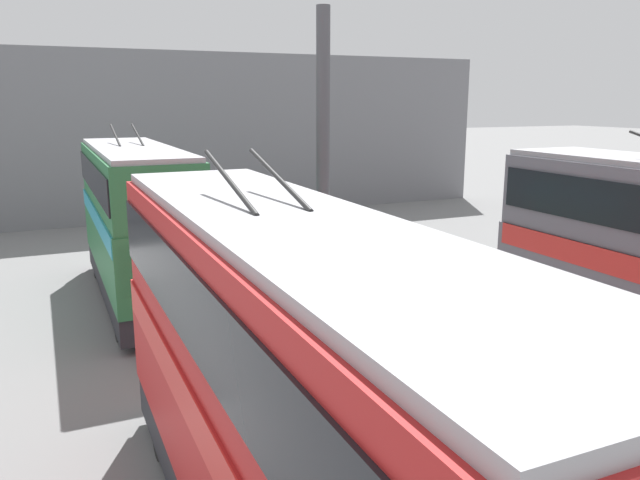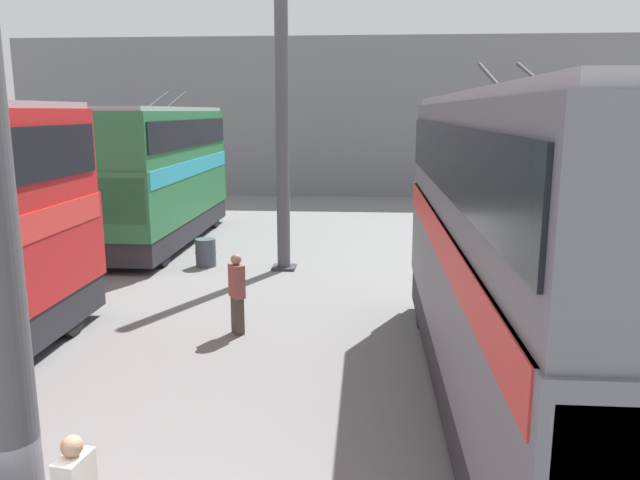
% 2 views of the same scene
% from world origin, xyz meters
% --- Properties ---
extents(depot_back_wall, '(0.50, 36.00, 8.91)m').
position_xyz_m(depot_back_wall, '(31.17, 0.00, 4.45)').
color(depot_back_wall, slate).
rests_on(depot_back_wall, ground_plane).
extents(support_column_far, '(0.72, 0.72, 8.95)m').
position_xyz_m(support_column_far, '(13.91, 0.00, 4.35)').
color(support_column_far, '#4C4C51').
rests_on(support_column_far, ground_plane).
extents(bus_right_near, '(10.63, 2.54, 5.64)m').
position_xyz_m(bus_right_near, '(3.97, 4.94, 2.84)').
color(bus_right_near, black).
rests_on(bus_right_near, ground_plane).
extents(bus_right_far, '(9.76, 2.54, 5.58)m').
position_xyz_m(bus_right_far, '(17.34, 4.94, 2.82)').
color(bus_right_far, black).
rests_on(bus_right_far, ground_plane).
extents(person_aisle_midway, '(0.48, 0.43, 1.80)m').
position_xyz_m(person_aisle_midway, '(8.09, 0.25, 0.96)').
color(person_aisle_midway, '#473D33').
rests_on(person_aisle_midway, ground_plane).
extents(oil_drum, '(0.67, 0.67, 0.88)m').
position_xyz_m(oil_drum, '(14.05, 2.51, 0.44)').
color(oil_drum, '#424C56').
rests_on(oil_drum, ground_plane).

